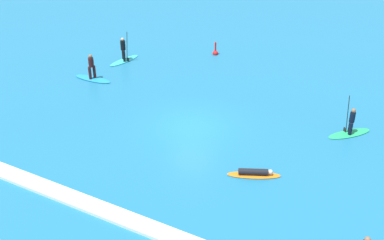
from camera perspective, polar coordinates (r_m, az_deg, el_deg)
name	(u,v)px	position (r m, az deg, el deg)	size (l,w,h in m)	color
ground_plane	(192,127)	(29.40, 0.00, -0.83)	(120.00, 120.00, 0.00)	#1E6B93
surfer_on_teal_board	(124,54)	(37.61, -7.70, 7.35)	(1.31, 2.72, 2.35)	#33C6CC
surfer_on_green_board	(350,128)	(29.93, 17.38, -0.82)	(2.37, 2.48, 2.35)	#23B266
surfer_on_blue_board	(92,73)	(35.25, -11.16, 5.19)	(2.81, 0.96, 1.85)	#1E8CD1
surfer_on_orange_board	(254,173)	(25.75, 7.03, -5.95)	(2.70, 1.70, 0.40)	orange
marker_buoy	(215,52)	(38.55, 2.64, 7.62)	(0.42, 0.42, 1.09)	red
wave_crest	(106,211)	(23.77, -9.65, -10.10)	(17.64, 0.90, 0.18)	white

